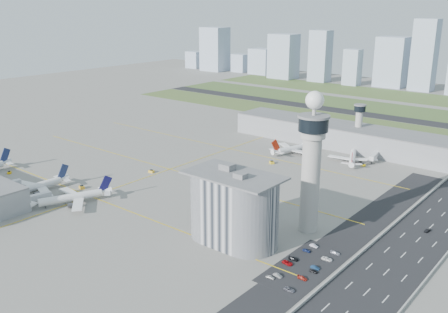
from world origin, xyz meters
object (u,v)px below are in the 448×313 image
Objects in this scene: car_lot_4 at (307,250)px; car_lot_6 at (289,289)px; jet_bridge_near_2 at (24,203)px; tug_3 at (151,171)px; tug_2 at (97,192)px; car_lot_5 at (314,246)px; airplane_near_b at (33,183)px; jet_bridge_far_1 at (376,155)px; tug_5 at (363,165)px; car_lot_11 at (335,253)px; airplane_near_c at (70,193)px; car_lot_3 at (293,259)px; tug_1 at (82,187)px; car_lot_8 at (314,271)px; car_lot_0 at (270,277)px; admin_building at (234,208)px; tug_4 at (272,162)px; airplane_far_b at (353,154)px; secondary_tower at (359,123)px; tug_0 at (9,172)px; control_tower at (312,157)px; car_lot_10 at (327,259)px; car_lot_2 at (287,263)px; car_lot_1 at (278,275)px; car_lot_9 at (315,268)px; car_hw_1 at (427,231)px; jet_bridge_far_0 at (310,143)px; car_lot_7 at (302,278)px; airplane_far_a at (297,144)px.

car_lot_4 is 31.86m from car_lot_6.
tug_3 is (8.69, 79.28, -1.90)m from jet_bridge_near_2.
tug_2 is 0.81× the size of car_lot_5.
tug_3 is at bearing 3.74° from jet_bridge_near_2.
jet_bridge_far_1 is (120.26, 178.91, -3.17)m from airplane_near_b.
tug_5 is 125.50m from car_lot_11.
airplane_near_c is 10.22× the size of car_lot_3.
car_lot_8 is (147.06, 1.89, -0.48)m from tug_1.
jet_bridge_far_1 is at bearing 164.69° from tug_1.
admin_building is at bearing 52.95° from car_lot_0.
admin_building reaches higher than tug_1.
admin_building is 12.07× the size of tug_4.
car_lot_6 is (51.06, -159.06, -4.70)m from airplane_far_b.
secondary_tower is 235.50m from tug_0.
control_tower is 42.33m from car_lot_11.
car_lot_0 is at bearing 154.91° from car_lot_10.
car_lot_1 is at bearing -159.01° from car_lot_2.
tug_5 is 140.53m from car_lot_9.
airplane_far_b is 8.19× the size of car_lot_2.
car_hw_1 is at bearing -32.63° from car_lot_5.
car_hw_1 is at bearing -139.59° from tug_5.
car_lot_3 is (51.95, -170.55, -18.19)m from secondary_tower.
car_lot_4 is 5.67m from car_lot_5.
tug_0 is at bearing 112.82° from airplane_far_b.
airplane_near_b is at bearing 93.87° from car_lot_3.
tug_3 is 0.89× the size of car_lot_9.
tug_2 is at bearing 85.11° from car_lot_6.
jet_bridge_far_1 is 3.04× the size of car_lot_2.
tug_2 is 124.88m from car_lot_0.
tug_4 is 0.83× the size of car_lot_3.
jet_bridge_near_2 is 156.11m from car_lot_11.
tug_4 is (-38.66, -37.70, -4.27)m from airplane_far_b.
car_lot_4 is at bearing 2.03° from jet_bridge_far_1.
jet_bridge_far_0 is 177.77m from car_lot_9.
airplane_far_b is at bearing 62.55° from tug_5.
jet_bridge_far_1 is at bearing 15.41° from car_lot_7.
tug_3 reaches higher than car_lot_7.
car_lot_4 reaches higher than car_lot_6.
tug_3 is 0.87× the size of car_lot_1.
car_hw_1 is (85.39, -109.20, -18.16)m from secondary_tower.
airplane_near_b is at bearing -158.62° from control_tower.
tug_3 is at bearing -152.65° from airplane_near_c.
car_lot_7 is at bearing 175.73° from airplane_far_b.
tug_2 is 134.77m from car_lot_8.
tug_1 is 0.85× the size of car_lot_6.
tug_3 is at bearing 116.22° from airplane_far_b.
secondary_tower is 8.58× the size of car_lot_5.
airplane_far_a is at bearing 176.36° from tug_1.
car_lot_1 is (125.69, -10.87, -0.25)m from tug_2.
airplane_far_b is 9.31× the size of car_lot_7.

